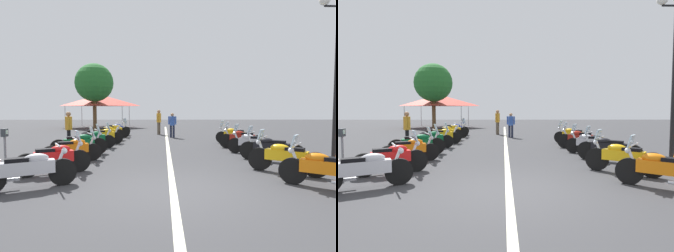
% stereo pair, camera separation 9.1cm
% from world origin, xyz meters
% --- Properties ---
extents(ground_plane, '(80.00, 80.00, 0.00)m').
position_xyz_m(ground_plane, '(0.00, 0.00, 0.00)').
color(ground_plane, '#38383A').
extents(lane_centre_stripe, '(28.81, 0.16, 0.01)m').
position_xyz_m(lane_centre_stripe, '(7.34, 0.00, 0.00)').
color(lane_centre_stripe, beige).
rests_on(lane_centre_stripe, ground_plane).
extents(motorcycle_left_row_0, '(1.16, 1.93, 1.00)m').
position_xyz_m(motorcycle_left_row_0, '(0.22, 3.27, 0.46)').
color(motorcycle_left_row_0, black).
rests_on(motorcycle_left_row_0, ground_plane).
extents(motorcycle_left_row_1, '(1.10, 1.82, 1.21)m').
position_xyz_m(motorcycle_left_row_1, '(1.66, 3.24, 0.47)').
color(motorcycle_left_row_1, black).
rests_on(motorcycle_left_row_1, ground_plane).
extents(motorcycle_left_row_2, '(1.07, 1.84, 1.19)m').
position_xyz_m(motorcycle_left_row_2, '(3.43, 3.31, 0.46)').
color(motorcycle_left_row_2, black).
rests_on(motorcycle_left_row_2, ground_plane).
extents(motorcycle_left_row_3, '(1.02, 2.07, 1.22)m').
position_xyz_m(motorcycle_left_row_3, '(4.85, 3.50, 0.47)').
color(motorcycle_left_row_3, black).
rests_on(motorcycle_left_row_3, ground_plane).
extents(motorcycle_left_row_4, '(0.98, 1.99, 1.19)m').
position_xyz_m(motorcycle_left_row_4, '(6.62, 3.43, 0.46)').
color(motorcycle_left_row_4, black).
rests_on(motorcycle_left_row_4, ground_plane).
extents(motorcycle_left_row_5, '(1.04, 1.84, 0.99)m').
position_xyz_m(motorcycle_left_row_5, '(8.16, 3.24, 0.45)').
color(motorcycle_left_row_5, black).
rests_on(motorcycle_left_row_5, ground_plane).
extents(motorcycle_left_row_6, '(0.97, 2.10, 1.01)m').
position_xyz_m(motorcycle_left_row_6, '(9.68, 3.49, 0.47)').
color(motorcycle_left_row_6, black).
rests_on(motorcycle_left_row_6, ground_plane).
extents(motorcycle_left_row_7, '(0.85, 2.08, 1.21)m').
position_xyz_m(motorcycle_left_row_7, '(11.38, 3.36, 0.47)').
color(motorcycle_left_row_7, black).
rests_on(motorcycle_left_row_7, ground_plane).
extents(motorcycle_left_row_8, '(0.95, 2.04, 1.19)m').
position_xyz_m(motorcycle_left_row_8, '(12.85, 3.48, 0.46)').
color(motorcycle_left_row_8, black).
rests_on(motorcycle_left_row_8, ground_plane).
extents(motorcycle_right_row_0, '(1.37, 1.70, 1.21)m').
position_xyz_m(motorcycle_right_row_0, '(0.15, -3.46, 0.47)').
color(motorcycle_right_row_0, black).
rests_on(motorcycle_right_row_0, ground_plane).
extents(motorcycle_right_row_1, '(1.43, 1.81, 1.23)m').
position_xyz_m(motorcycle_right_row_1, '(1.65, -3.23, 0.48)').
color(motorcycle_right_row_1, black).
rests_on(motorcycle_right_row_1, ground_plane).
extents(motorcycle_right_row_2, '(1.36, 1.88, 1.22)m').
position_xyz_m(motorcycle_right_row_2, '(3.43, -3.49, 0.47)').
color(motorcycle_right_row_2, black).
rests_on(motorcycle_right_row_2, ground_plane).
extents(motorcycle_right_row_3, '(1.20, 1.73, 1.20)m').
position_xyz_m(motorcycle_right_row_3, '(4.98, -3.32, 0.46)').
color(motorcycle_right_row_3, black).
rests_on(motorcycle_right_row_3, ground_plane).
extents(motorcycle_right_row_4, '(1.12, 1.94, 1.22)m').
position_xyz_m(motorcycle_right_row_4, '(6.44, -3.35, 0.47)').
color(motorcycle_right_row_4, black).
rests_on(motorcycle_right_row_4, ground_plane).
extents(motorcycle_right_row_5, '(1.14, 1.78, 1.20)m').
position_xyz_m(motorcycle_right_row_5, '(8.26, -3.45, 0.46)').
color(motorcycle_right_row_5, black).
rests_on(motorcycle_right_row_5, ground_plane).
extents(parking_meter, '(0.18, 0.13, 1.29)m').
position_xyz_m(parking_meter, '(1.58, 4.57, 0.90)').
color(parking_meter, slate).
rests_on(parking_meter, ground_plane).
extents(bystander_0, '(0.52, 0.32, 1.69)m').
position_xyz_m(bystander_0, '(7.01, 4.66, 0.99)').
color(bystander_0, black).
rests_on(bystander_0, ground_plane).
extents(bystander_1, '(0.48, 0.32, 1.75)m').
position_xyz_m(bystander_1, '(13.54, 0.53, 1.03)').
color(bystander_1, brown).
rests_on(bystander_1, ground_plane).
extents(bystander_2, '(0.32, 0.52, 1.56)m').
position_xyz_m(bystander_2, '(11.49, -0.35, 0.90)').
color(bystander_2, '#1E2338').
rests_on(bystander_2, ground_plane).
extents(roadside_tree_0, '(3.28, 3.28, 5.71)m').
position_xyz_m(roadside_tree_0, '(18.08, 6.15, 4.05)').
color(roadside_tree_0, brown).
rests_on(roadside_tree_0, ground_plane).
extents(event_tent, '(5.61, 5.61, 3.20)m').
position_xyz_m(event_tent, '(21.12, 6.38, 2.65)').
color(event_tent, '#E54C3F').
rests_on(event_tent, ground_plane).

